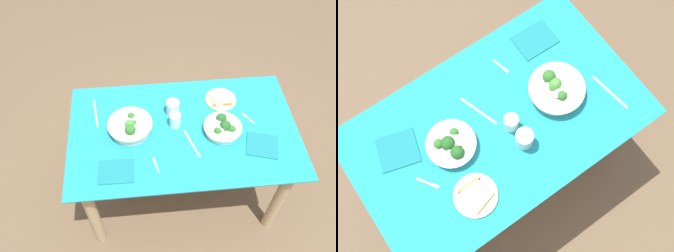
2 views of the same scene
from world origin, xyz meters
TOP-DOWN VIEW (x-y plane):
  - ground_plane at (0.00, 0.00)m, footprint 6.00×6.00m
  - dining_table at (0.00, 0.00)m, footprint 1.36×0.81m
  - broccoli_bowl_far at (-0.31, 0.03)m, footprint 0.26×0.26m
  - broccoli_bowl_near at (0.23, -0.03)m, footprint 0.22×0.22m
  - bread_side_plate at (0.26, 0.22)m, footprint 0.19×0.19m
  - water_glass_center at (-0.05, 0.14)m, footprint 0.08×0.08m
  - water_glass_side at (-0.05, 0.05)m, footprint 0.07×0.07m
  - fork_by_far_bowl at (0.40, 0.05)m, footprint 0.07×0.10m
  - fork_by_near_bowl at (-0.18, -0.22)m, footprint 0.03×0.10m
  - table_knife_left at (0.04, -0.10)m, footprint 0.08×0.20m
  - table_knife_right at (-0.52, 0.18)m, footprint 0.04×0.22m
  - napkin_folded_upper at (0.43, -0.15)m, footprint 0.22×0.21m
  - napkin_folded_lower at (-0.40, -0.25)m, footprint 0.20×0.16m

SIDE VIEW (x-z plane):
  - ground_plane at x=0.00m, z-range 0.00..0.00m
  - dining_table at x=0.00m, z-range 0.25..1.00m
  - table_knife_left at x=0.04m, z-range 0.75..0.76m
  - table_knife_right at x=-0.52m, z-range 0.75..0.76m
  - fork_by_near_bowl at x=-0.18m, z-range 0.75..0.76m
  - fork_by_far_bowl at x=0.40m, z-range 0.75..0.76m
  - napkin_folded_upper at x=0.43m, z-range 0.75..0.76m
  - napkin_folded_lower at x=-0.40m, z-range 0.75..0.76m
  - bread_side_plate at x=0.26m, z-range 0.75..0.78m
  - broccoli_bowl_near at x=0.23m, z-range 0.74..0.83m
  - broccoli_bowl_far at x=-0.31m, z-range 0.74..0.85m
  - water_glass_side at x=-0.05m, z-range 0.75..0.84m
  - water_glass_center at x=-0.05m, z-range 0.75..0.85m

